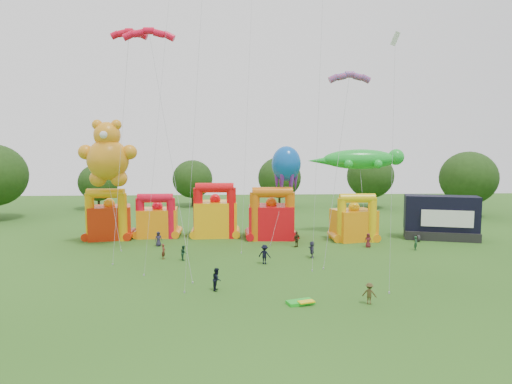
{
  "coord_description": "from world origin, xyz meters",
  "views": [
    {
      "loc": [
        -0.71,
        -29.42,
        11.77
      ],
      "look_at": [
        1.71,
        18.0,
        6.94
      ],
      "focal_mm": 32.0,
      "sensor_mm": 36.0,
      "label": 1
    }
  ],
  "objects_px": {
    "stage_trailer": "(441,218)",
    "octopus_kite": "(282,190)",
    "bouncy_castle_0": "(109,219)",
    "spectator_0": "(158,239)",
    "teddy_bear_kite": "(110,172)",
    "gecko_kite": "(361,174)",
    "bouncy_castle_2": "(215,216)",
    "spectator_4": "(297,239)"
  },
  "relations": [
    {
      "from": "bouncy_castle_2",
      "to": "stage_trailer",
      "type": "distance_m",
      "value": 28.74
    },
    {
      "from": "stage_trailer",
      "to": "spectator_0",
      "type": "distance_m",
      "value": 35.15
    },
    {
      "from": "bouncy_castle_2",
      "to": "spectator_4",
      "type": "xyz_separation_m",
      "value": [
        9.7,
        -6.89,
        -1.75
      ]
    },
    {
      "from": "spectator_0",
      "to": "teddy_bear_kite",
      "type": "bearing_deg",
      "value": 150.82
    },
    {
      "from": "bouncy_castle_2",
      "to": "teddy_bear_kite",
      "type": "relative_size",
      "value": 0.48
    },
    {
      "from": "gecko_kite",
      "to": "spectator_4",
      "type": "bearing_deg",
      "value": -141.77
    },
    {
      "from": "bouncy_castle_0",
      "to": "octopus_kite",
      "type": "xyz_separation_m",
      "value": [
        21.79,
        -2.03,
        3.84
      ]
    },
    {
      "from": "spectator_4",
      "to": "octopus_kite",
      "type": "bearing_deg",
      "value": -112.36
    },
    {
      "from": "gecko_kite",
      "to": "spectator_0",
      "type": "distance_m",
      "value": 27.43
    },
    {
      "from": "gecko_kite",
      "to": "octopus_kite",
      "type": "bearing_deg",
      "value": -161.69
    },
    {
      "from": "bouncy_castle_2",
      "to": "octopus_kite",
      "type": "bearing_deg",
      "value": -19.21
    },
    {
      "from": "spectator_4",
      "to": "spectator_0",
      "type": "bearing_deg",
      "value": -44.71
    },
    {
      "from": "bouncy_castle_0",
      "to": "stage_trailer",
      "type": "distance_m",
      "value": 41.98
    },
    {
      "from": "stage_trailer",
      "to": "teddy_bear_kite",
      "type": "xyz_separation_m",
      "value": [
        -40.57,
        -1.85,
        6.09
      ]
    },
    {
      "from": "bouncy_castle_0",
      "to": "teddy_bear_kite",
      "type": "height_order",
      "value": "teddy_bear_kite"
    },
    {
      "from": "stage_trailer",
      "to": "spectator_0",
      "type": "bearing_deg",
      "value": -176.03
    },
    {
      "from": "teddy_bear_kite",
      "to": "octopus_kite",
      "type": "xyz_separation_m",
      "value": [
        20.44,
        2.07,
        -2.45
      ]
    },
    {
      "from": "octopus_kite",
      "to": "bouncy_castle_0",
      "type": "bearing_deg",
      "value": 174.69
    },
    {
      "from": "stage_trailer",
      "to": "octopus_kite",
      "type": "height_order",
      "value": "octopus_kite"
    },
    {
      "from": "bouncy_castle_0",
      "to": "octopus_kite",
      "type": "distance_m",
      "value": 22.22
    },
    {
      "from": "bouncy_castle_0",
      "to": "teddy_bear_kite",
      "type": "xyz_separation_m",
      "value": [
        1.35,
        -4.1,
        6.29
      ]
    },
    {
      "from": "teddy_bear_kite",
      "to": "octopus_kite",
      "type": "bearing_deg",
      "value": 5.8
    },
    {
      "from": "octopus_kite",
      "to": "spectator_4",
      "type": "relative_size",
      "value": 6.35
    },
    {
      "from": "bouncy_castle_0",
      "to": "gecko_kite",
      "type": "relative_size",
      "value": 0.5
    },
    {
      "from": "bouncy_castle_0",
      "to": "teddy_bear_kite",
      "type": "distance_m",
      "value": 7.63
    },
    {
      "from": "spectator_0",
      "to": "bouncy_castle_2",
      "type": "bearing_deg",
      "value": 17.68
    },
    {
      "from": "octopus_kite",
      "to": "stage_trailer",
      "type": "bearing_deg",
      "value": -0.64
    },
    {
      "from": "octopus_kite",
      "to": "teddy_bear_kite",
      "type": "bearing_deg",
      "value": -174.2
    },
    {
      "from": "bouncy_castle_2",
      "to": "spectator_0",
      "type": "distance_m",
      "value": 8.73
    },
    {
      "from": "bouncy_castle_2",
      "to": "gecko_kite",
      "type": "distance_m",
      "value": 20.01
    },
    {
      "from": "bouncy_castle_0",
      "to": "bouncy_castle_2",
      "type": "relative_size",
      "value": 0.92
    },
    {
      "from": "teddy_bear_kite",
      "to": "gecko_kite",
      "type": "height_order",
      "value": "teddy_bear_kite"
    },
    {
      "from": "bouncy_castle_0",
      "to": "octopus_kite",
      "type": "height_order",
      "value": "octopus_kite"
    },
    {
      "from": "stage_trailer",
      "to": "bouncy_castle_0",
      "type": "bearing_deg",
      "value": 176.93
    },
    {
      "from": "spectator_4",
      "to": "gecko_kite",
      "type": "bearing_deg",
      "value": 178.12
    },
    {
      "from": "gecko_kite",
      "to": "bouncy_castle_2",
      "type": "bearing_deg",
      "value": -178.08
    },
    {
      "from": "bouncy_castle_2",
      "to": "spectator_0",
      "type": "relative_size",
      "value": 4.1
    },
    {
      "from": "spectator_0",
      "to": "bouncy_castle_0",
      "type": "bearing_deg",
      "value": 122.64
    },
    {
      "from": "bouncy_castle_0",
      "to": "spectator_0",
      "type": "xyz_separation_m",
      "value": [
        6.91,
        -4.68,
        -1.61
      ]
    },
    {
      "from": "stage_trailer",
      "to": "octopus_kite",
      "type": "distance_m",
      "value": 20.46
    },
    {
      "from": "bouncy_castle_0",
      "to": "stage_trailer",
      "type": "relative_size",
      "value": 0.7
    },
    {
      "from": "gecko_kite",
      "to": "octopus_kite",
      "type": "relative_size",
      "value": 1.11
    }
  ]
}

